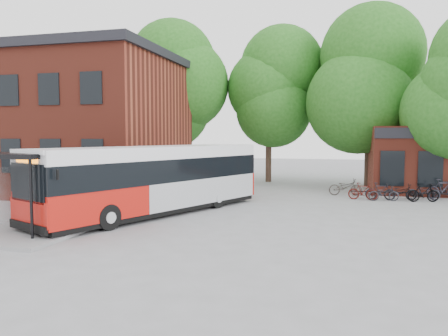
% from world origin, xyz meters
% --- Properties ---
extents(ground, '(100.00, 100.00, 0.00)m').
position_xyz_m(ground, '(0.00, 0.00, 0.00)').
color(ground, gray).
extents(station_building, '(18.40, 10.40, 8.50)m').
position_xyz_m(station_building, '(-13.00, 9.00, 4.25)').
color(station_building, maroon).
rests_on(station_building, ground).
extents(bus_shelter, '(3.60, 7.00, 2.90)m').
position_xyz_m(bus_shelter, '(-4.50, -1.00, 1.45)').
color(bus_shelter, black).
rests_on(bus_shelter, ground).
extents(bike_rail, '(5.20, 0.10, 0.38)m').
position_xyz_m(bike_rail, '(9.28, 10.00, 0.19)').
color(bike_rail, black).
rests_on(bike_rail, ground).
extents(tree_0, '(7.92, 7.92, 11.00)m').
position_xyz_m(tree_0, '(-6.00, 16.00, 5.50)').
color(tree_0, '#1E5817').
rests_on(tree_0, ground).
extents(tree_1, '(7.92, 7.92, 10.40)m').
position_xyz_m(tree_1, '(1.00, 17.00, 5.20)').
color(tree_1, '#1E5817').
rests_on(tree_1, ground).
extents(tree_2, '(7.92, 7.92, 11.00)m').
position_xyz_m(tree_2, '(8.00, 16.00, 5.50)').
color(tree_2, '#1E5817').
rests_on(tree_2, ground).
extents(city_bus, '(7.05, 11.78, 2.99)m').
position_xyz_m(city_bus, '(-1.73, 2.40, 1.49)').
color(city_bus, red).
rests_on(city_bus, ground).
extents(bicycle_0, '(1.97, 1.01, 0.99)m').
position_xyz_m(bicycle_0, '(6.45, 10.72, 0.49)').
color(bicycle_0, '#393430').
rests_on(bicycle_0, ground).
extents(bicycle_1, '(1.60, 0.73, 0.93)m').
position_xyz_m(bicycle_1, '(7.33, 9.08, 0.46)').
color(bicycle_1, '#4A140F').
rests_on(bicycle_1, ground).
extents(bicycle_2, '(1.60, 0.73, 0.81)m').
position_xyz_m(bicycle_2, '(8.39, 9.01, 0.41)').
color(bicycle_2, '#28282D').
rests_on(bicycle_2, ground).
extents(bicycle_3, '(1.56, 0.45, 0.94)m').
position_xyz_m(bicycle_3, '(8.25, 9.31, 0.47)').
color(bicycle_3, black).
rests_on(bicycle_3, ground).
extents(bicycle_4, '(1.76, 0.86, 0.89)m').
position_xyz_m(bicycle_4, '(9.27, 9.42, 0.44)').
color(bicycle_4, black).
rests_on(bicycle_4, ground).
extents(bicycle_5, '(1.69, 0.80, 0.98)m').
position_xyz_m(bicycle_5, '(10.35, 9.11, 0.49)').
color(bicycle_5, black).
rests_on(bicycle_5, ground).
extents(bicycle_6, '(1.74, 0.69, 0.90)m').
position_xyz_m(bicycle_6, '(10.48, 9.88, 0.45)').
color(bicycle_6, black).
rests_on(bicycle_6, ground).
extents(bicycle_7, '(1.87, 0.84, 1.08)m').
position_xyz_m(bicycle_7, '(11.62, 10.62, 0.54)').
color(bicycle_7, black).
rests_on(bicycle_7, ground).
extents(bicycle_extra_0, '(1.93, 0.96, 1.12)m').
position_xyz_m(bicycle_extra_0, '(11.82, 10.93, 0.56)').
color(bicycle_extra_0, black).
rests_on(bicycle_extra_0, ground).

